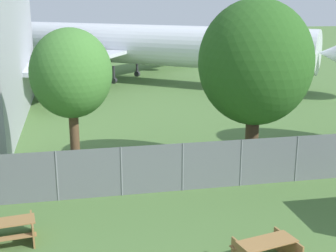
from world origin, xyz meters
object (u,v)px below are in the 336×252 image
(picnic_bench_near_cabin, at_px, (267,250))
(tree_left_of_cabin, at_px, (255,63))
(picnic_bench_open_grass, at_px, (9,229))
(tree_behind_benches, at_px, (71,74))
(airplane, at_px, (136,45))

(picnic_bench_near_cabin, distance_m, tree_left_of_cabin, 8.85)
(picnic_bench_open_grass, relative_size, tree_left_of_cabin, 0.23)
(tree_left_of_cabin, height_order, tree_behind_benches, tree_left_of_cabin)
(airplane, relative_size, tree_behind_benches, 5.27)
(airplane, distance_m, tree_left_of_cabin, 26.29)
(picnic_bench_open_grass, bearing_deg, tree_left_of_cabin, 23.12)
(picnic_bench_near_cabin, height_order, picnic_bench_open_grass, same)
(picnic_bench_near_cabin, xyz_separation_m, picnic_bench_open_grass, (-7.75, 2.91, -0.00))
(airplane, distance_m, picnic_bench_near_cabin, 33.53)
(picnic_bench_near_cabin, bearing_deg, picnic_bench_open_grass, 159.43)
(picnic_bench_near_cabin, bearing_deg, airplane, 88.85)
(picnic_bench_near_cabin, distance_m, picnic_bench_open_grass, 8.28)
(picnic_bench_near_cabin, distance_m, tree_behind_benches, 10.24)
(airplane, distance_m, picnic_bench_open_grass, 31.76)
(airplane, height_order, picnic_bench_open_grass, airplane)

